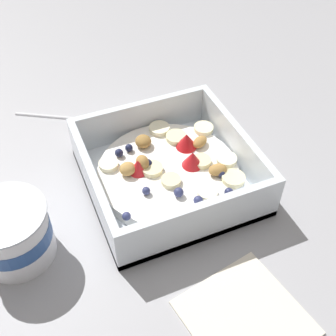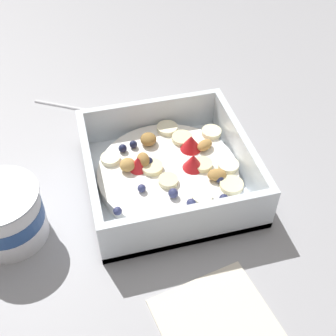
# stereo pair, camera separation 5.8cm
# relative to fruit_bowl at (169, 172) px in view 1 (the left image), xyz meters

# --- Properties ---
(ground_plane) EXTENTS (2.40, 2.40, 0.00)m
(ground_plane) POSITION_rel_fruit_bowl_xyz_m (-0.02, 0.01, -0.02)
(ground_plane) COLOR #9E9EA3
(fruit_bowl) EXTENTS (0.22, 0.22, 0.07)m
(fruit_bowl) POSITION_rel_fruit_bowl_xyz_m (0.00, 0.00, 0.00)
(fruit_bowl) COLOR white
(fruit_bowl) RESTS_ON ground
(spoon) EXTENTS (0.10, 0.16, 0.01)m
(spoon) POSITION_rel_fruit_bowl_xyz_m (0.18, 0.07, -0.02)
(spoon) COLOR silver
(spoon) RESTS_ON ground
(yogurt_cup) EXTENTS (0.09, 0.09, 0.08)m
(yogurt_cup) POSITION_rel_fruit_bowl_xyz_m (-0.04, 0.21, 0.02)
(yogurt_cup) COLOR white
(yogurt_cup) RESTS_ON ground
(folded_napkin) EXTENTS (0.14, 0.14, 0.01)m
(folded_napkin) POSITION_rel_fruit_bowl_xyz_m (-0.22, 0.00, -0.02)
(folded_napkin) COLOR silver
(folded_napkin) RESTS_ON ground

